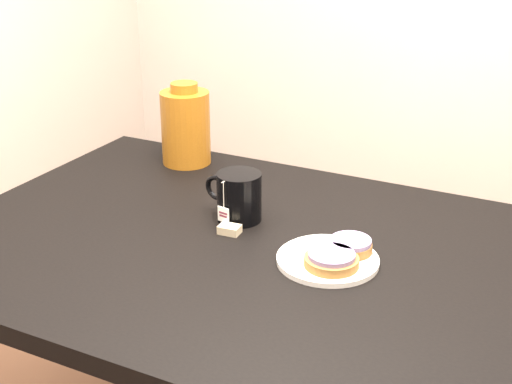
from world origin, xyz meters
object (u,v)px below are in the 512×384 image
Objects in this scene: plate at (328,259)px; bagel_front at (331,260)px; table at (272,285)px; bagel_back at (351,245)px; bagel_package at (186,126)px; teabag_pouch at (230,229)px; mug at (238,196)px.

plate is 1.35× the size of bagel_front.
bagel_front is (0.02, -0.03, 0.02)m from plate.
table is 15.27× the size of bagel_back.
bagel_front is 0.68m from bagel_package.
bagel_package is (-0.57, 0.31, 0.08)m from bagel_back.
plate is 0.93× the size of bagel_package.
bagel_front is (-0.01, -0.07, -0.00)m from bagel_back.
teabag_pouch is at bearing 173.43° from plate.
bagel_front reaches higher than table.
table is at bearing 167.98° from bagel_front.
teabag_pouch is 0.21× the size of bagel_package.
bagel_front is at bearing -12.06° from teabag_pouch.
bagel_front is 0.26m from teabag_pouch.
table is 9.27× the size of mug.
teabag_pouch is at bearing -66.75° from mug.
bagel_front is at bearing -34.11° from bagel_package.
plate is at bearing -10.95° from mug.
mug is 3.36× the size of teabag_pouch.
teabag_pouch reaches higher than plate.
table is 9.49× the size of bagel_front.
plate is 0.65m from bagel_package.
bagel_package is (-0.54, 0.35, 0.09)m from plate.
plate is at bearing -124.73° from bagel_back.
bagel_package reaches higher than mug.
bagel_back is (0.15, 0.04, 0.11)m from table.
table is at bearing -26.11° from mug.
bagel_package is (-0.42, 0.35, 0.18)m from table.
bagel_front is 0.98× the size of mug.
mug is at bearing 143.51° from table.
table is at bearing -164.91° from bagel_back.
bagel_package is at bearing 145.89° from bagel_front.
mug is (-0.27, 0.12, 0.03)m from bagel_front.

